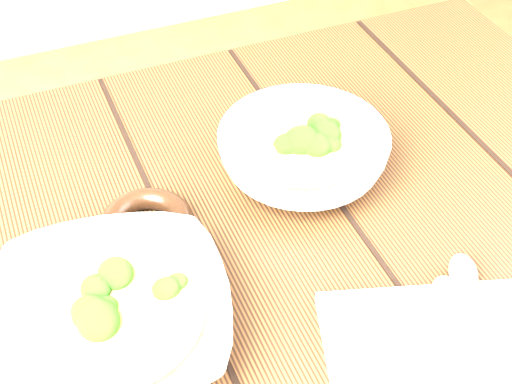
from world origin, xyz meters
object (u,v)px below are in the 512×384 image
object	(u,v)px
table	(212,337)
soup_bowl_back	(303,153)
soup_bowl_front	(110,318)
napkin	(452,368)
trivet	(147,223)

from	to	relation	value
table	soup_bowl_back	xyz separation A→B (m)	(0.16, 0.10, 0.15)
soup_bowl_front	soup_bowl_back	size ratio (longest dim) A/B	1.28
soup_bowl_back	napkin	bearing A→B (deg)	-87.82
soup_bowl_front	soup_bowl_back	distance (m)	0.31
table	trivet	distance (m)	0.16
table	soup_bowl_front	distance (m)	0.19
soup_bowl_front	table	bearing A→B (deg)	21.26
soup_bowl_front	trivet	xyz separation A→B (m)	(0.07, 0.13, -0.02)
table	trivet	world-z (taller)	trivet
table	soup_bowl_back	size ratio (longest dim) A/B	5.59
soup_bowl_back	napkin	xyz separation A→B (m)	(0.01, -0.31, -0.03)
table	soup_bowl_front	bearing A→B (deg)	-158.74
table	trivet	bearing A→B (deg)	116.87
table	napkin	xyz separation A→B (m)	(0.17, -0.20, 0.13)
soup_bowl_front	soup_bowl_back	bearing A→B (deg)	28.04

